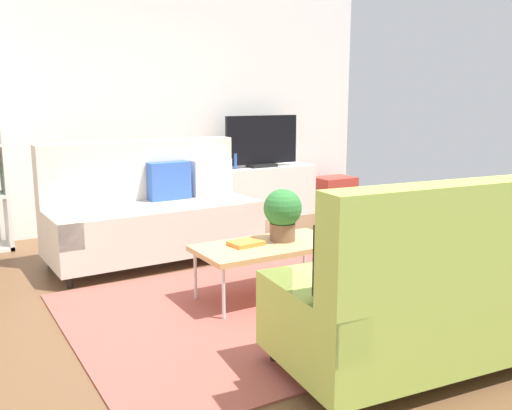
{
  "coord_description": "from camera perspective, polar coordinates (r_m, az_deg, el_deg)",
  "views": [
    {
      "loc": [
        -2.03,
        -3.52,
        1.51
      ],
      "look_at": [
        0.22,
        0.27,
        0.65
      ],
      "focal_mm": 39.14,
      "sensor_mm": 36.0,
      "label": 1
    }
  ],
  "objects": [
    {
      "name": "couch_beige",
      "position": [
        5.29,
        -10.5,
        -0.76
      ],
      "size": [
        1.92,
        0.89,
        1.1
      ],
      "rotation": [
        0.0,
        0.0,
        3.17
      ],
      "color": "beige",
      "rests_on": "ground_plane"
    },
    {
      "name": "table_book_0",
      "position": [
        4.17,
        -1.05,
        -3.92
      ],
      "size": [
        0.26,
        0.2,
        0.03
      ],
      "primitive_type": "cube",
      "rotation": [
        0.0,
        0.0,
        0.09
      ],
      "color": "orange",
      "rests_on": "coffee_table"
    },
    {
      "name": "tv",
      "position": [
        6.99,
        0.6,
        6.45
      ],
      "size": [
        1.0,
        0.2,
        0.64
      ],
      "color": "black",
      "rests_on": "tv_console"
    },
    {
      "name": "tv_console",
      "position": [
        7.09,
        0.51,
        1.37
      ],
      "size": [
        1.4,
        0.44,
        0.64
      ],
      "primitive_type": "cube",
      "color": "silver",
      "rests_on": "ground_plane"
    },
    {
      "name": "coffee_table",
      "position": [
        4.21,
        1.26,
        -4.36
      ],
      "size": [
        1.1,
        0.56,
        0.42
      ],
      "color": "tan",
      "rests_on": "ground_plane"
    },
    {
      "name": "bottle_0",
      "position": [
        6.8,
        -2.15,
        4.49
      ],
      "size": [
        0.04,
        0.04,
        0.19
      ],
      "primitive_type": "cylinder",
      "color": "#3359B2",
      "rests_on": "tv_console"
    },
    {
      "name": "potted_plant",
      "position": [
        4.26,
        2.74,
        -0.74
      ],
      "size": [
        0.29,
        0.29,
        0.4
      ],
      "color": "brown",
      "rests_on": "coffee_table"
    },
    {
      "name": "vase_0",
      "position": [
        6.8,
        -3.91,
        4.24
      ],
      "size": [
        0.13,
        0.13,
        0.14
      ],
      "primitive_type": "cylinder",
      "color": "#B24C4C",
      "rests_on": "tv_console"
    },
    {
      "name": "ground_plane",
      "position": [
        4.34,
        -0.61,
        -9.34
      ],
      "size": [
        7.68,
        7.68,
        0.0
      ],
      "primitive_type": "plane",
      "color": "brown"
    },
    {
      "name": "couch_green",
      "position": [
        3.33,
        18.6,
        -8.17
      ],
      "size": [
        1.98,
        1.04,
        1.1
      ],
      "rotation": [
        0.0,
        0.0,
        -0.11
      ],
      "color": "#A3BC4C",
      "rests_on": "ground_plane"
    },
    {
      "name": "wall_far",
      "position": [
        6.64,
        -13.02,
        10.24
      ],
      "size": [
        6.4,
        0.12,
        2.9
      ],
      "primitive_type": "cube",
      "color": "white",
      "rests_on": "ground_plane"
    },
    {
      "name": "area_rug",
      "position": [
        4.15,
        2.12,
        -10.24
      ],
      "size": [
        2.9,
        2.2,
        0.01
      ],
      "primitive_type": "cube",
      "color": "#9E4C42",
      "rests_on": "ground_plane"
    },
    {
      "name": "storage_trunk",
      "position": [
        7.65,
        7.97,
        1.21
      ],
      "size": [
        0.52,
        0.4,
        0.44
      ],
      "primitive_type": "cube",
      "color": "#B2382D",
      "rests_on": "ground_plane"
    }
  ]
}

